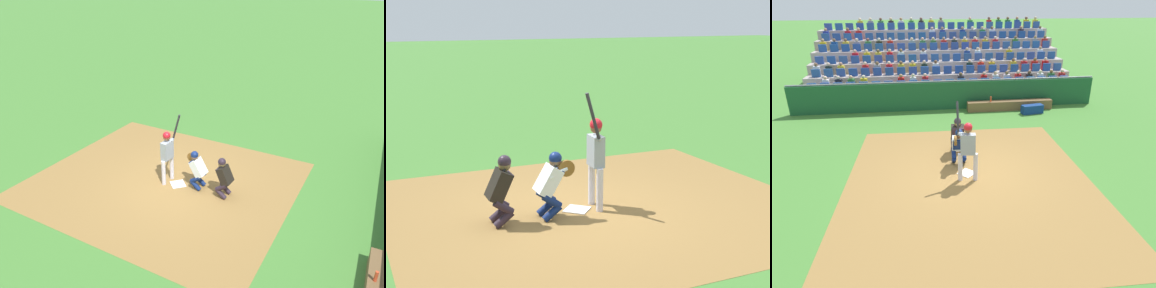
# 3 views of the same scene
# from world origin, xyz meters

# --- Properties ---
(ground_plane) EXTENTS (160.00, 160.00, 0.00)m
(ground_plane) POSITION_xyz_m (0.00, 0.00, 0.00)
(ground_plane) COLOR #437C31
(infield_dirt_patch) EXTENTS (7.21, 8.23, 0.01)m
(infield_dirt_patch) POSITION_xyz_m (0.00, 0.50, 0.00)
(infield_dirt_patch) COLOR olive
(infield_dirt_patch) RESTS_ON ground_plane
(home_plate_marker) EXTENTS (0.62, 0.62, 0.02)m
(home_plate_marker) POSITION_xyz_m (0.00, 0.00, 0.02)
(home_plate_marker) COLOR white
(home_plate_marker) RESTS_ON infield_dirt_patch
(batter_at_plate) EXTENTS (0.59, 0.48, 2.29)m
(batter_at_plate) POSITION_xyz_m (0.04, 0.38, 1.10)
(batter_at_plate) COLOR silver
(batter_at_plate) RESTS_ON ground_plane
(catcher_crouching) EXTENTS (0.48, 0.71, 1.26)m
(catcher_crouching) POSITION_xyz_m (0.17, -0.60, 0.70)
(catcher_crouching) COLOR navy
(catcher_crouching) RESTS_ON ground_plane
(home_plate_umpire) EXTENTS (0.48, 0.49, 1.28)m
(home_plate_umpire) POSITION_xyz_m (0.10, -1.52, 0.70)
(home_plate_umpire) COLOR #2C1F2B
(home_plate_umpire) RESTS_ON ground_plane
(dugout_wall) EXTENTS (14.19, 0.24, 1.37)m
(dugout_wall) POSITION_xyz_m (0.00, -6.43, 0.66)
(dugout_wall) COLOR #1A502B
(dugout_wall) RESTS_ON ground_plane
(dugout_bench) EXTENTS (4.02, 0.40, 0.44)m
(dugout_bench) POSITION_xyz_m (-2.89, -5.88, 0.22)
(dugout_bench) COLOR brown
(dugout_bench) RESTS_ON ground_plane
(water_bottle_on_bench) EXTENTS (0.07, 0.07, 0.25)m
(water_bottle_on_bench) POSITION_xyz_m (-1.96, -5.82, 0.57)
(water_bottle_on_bench) COLOR #DA4526
(water_bottle_on_bench) RESTS_ON dugout_bench
(equipment_duffel_bag) EXTENTS (1.03, 0.51, 0.39)m
(equipment_duffel_bag) POSITION_xyz_m (-3.78, -5.23, 0.20)
(equipment_duffel_bag) COLOR navy
(equipment_duffel_bag) RESTS_ON ground_plane
(bleacher_stand) EXTENTS (14.57, 6.22, 3.72)m
(bleacher_stand) POSITION_xyz_m (-0.00, -12.20, 1.12)
(bleacher_stand) COLOR #A39592
(bleacher_stand) RESTS_ON ground_plane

